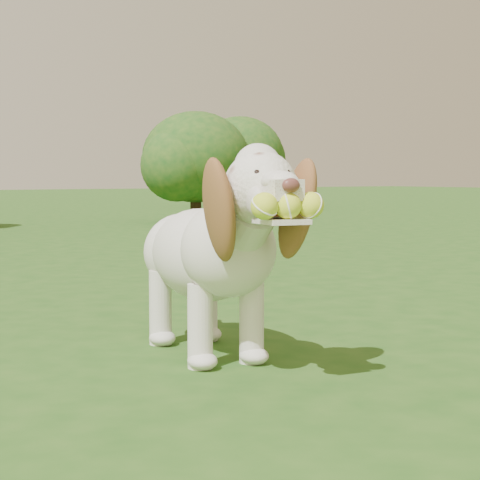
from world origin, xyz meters
TOP-DOWN VIEW (x-y plane):
  - ground at (0.00, 0.00)m, footprint 80.00×80.00m
  - dog at (0.35, -0.63)m, footprint 0.57×1.34m
  - shrub_d at (5.12, 7.88)m, footprint 1.73×1.73m
  - shrub_h at (9.15, 12.81)m, footprint 2.10×2.10m

SIDE VIEW (x-z plane):
  - ground at x=0.00m, z-range 0.00..0.00m
  - dog at x=0.35m, z-range 0.03..0.90m
  - shrub_d at x=5.12m, z-range 0.16..1.95m
  - shrub_h at x=9.15m, z-range 0.19..2.37m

